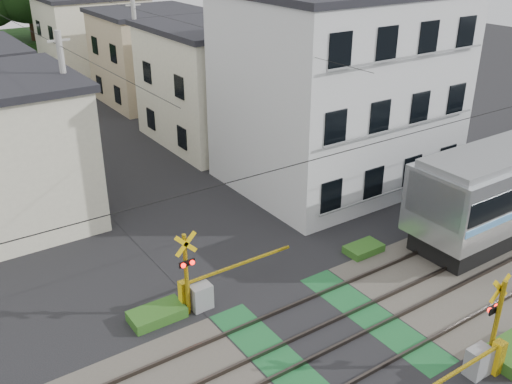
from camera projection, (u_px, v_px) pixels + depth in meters
ground at (328, 338)px, 17.85m from camera, size 120.00×120.00×0.00m
track_bed at (328, 337)px, 17.83m from camera, size 120.00×120.00×0.14m
crossing_signal_near at (483, 355)px, 16.12m from camera, size 4.74×0.65×3.09m
crossing_signal_far at (198, 290)px, 18.97m from camera, size 4.74×0.65×3.09m
apartment_block at (338, 89)px, 27.33m from camera, size 10.20×8.36×9.30m
houses_row at (65, 74)px, 36.04m from camera, size 22.07×31.35×6.80m
catenary at (467, 186)px, 19.37m from camera, size 60.00×5.04×7.00m
utility_poles at (56, 73)px, 32.84m from camera, size 7.90×42.00×8.00m
pedestrian at (60, 112)px, 36.60m from camera, size 0.76×0.64×1.76m
weed_patches at (371, 315)px, 18.60m from camera, size 10.25×8.80×0.40m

